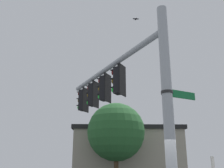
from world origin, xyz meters
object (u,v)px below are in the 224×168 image
object	(u,v)px
traffic_light_mid_inner	(104,88)
street_name_sign	(174,93)
bird_flying	(136,19)
traffic_light_arm_end	(83,100)
traffic_light_nearest_pole	(118,81)
traffic_light_mid_outer	(92,95)

from	to	relation	value
traffic_light_mid_inner	street_name_sign	distance (m)	4.16
bird_flying	street_name_sign	bearing A→B (deg)	-139.55
bird_flying	traffic_light_arm_end	bearing A→B (deg)	73.41
traffic_light_mid_inner	traffic_light_arm_end	size ratio (longest dim) A/B	1.00
street_name_sign	traffic_light_mid_inner	bearing A→B (deg)	59.36
street_name_sign	bird_flying	xyz separation A→B (m)	(2.40, 2.04, 4.26)
traffic_light_arm_end	street_name_sign	distance (m)	6.55
street_name_sign	traffic_light_nearest_pole	bearing A→B (deg)	60.96
traffic_light_arm_end	bird_flying	size ratio (longest dim) A/B	5.25
traffic_light_mid_inner	traffic_light_arm_end	distance (m)	2.45
traffic_light_mid_inner	street_name_sign	bearing A→B (deg)	-120.64
traffic_light_nearest_pole	traffic_light_arm_end	bearing A→B (deg)	55.73
traffic_light_arm_end	traffic_light_nearest_pole	bearing A→B (deg)	-124.27
traffic_light_arm_end	street_name_sign	xyz separation A→B (m)	(-3.42, -5.47, -1.14)
traffic_light_arm_end	bird_flying	world-z (taller)	bird_flying
traffic_light_nearest_pole	traffic_light_mid_inner	size ratio (longest dim) A/B	1.00
traffic_light_mid_inner	traffic_light_arm_end	xyz separation A→B (m)	(1.38, 2.02, 0.00)
traffic_light_mid_outer	traffic_light_arm_end	xyz separation A→B (m)	(0.69, 1.01, 0.00)
traffic_light_nearest_pole	traffic_light_arm_end	xyz separation A→B (m)	(2.07, 3.03, 0.00)
traffic_light_nearest_pole	bird_flying	bearing A→B (deg)	-20.49
traffic_light_mid_outer	street_name_sign	world-z (taller)	traffic_light_mid_outer
traffic_light_nearest_pole	bird_flying	xyz separation A→B (m)	(1.05, -0.39, 3.12)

